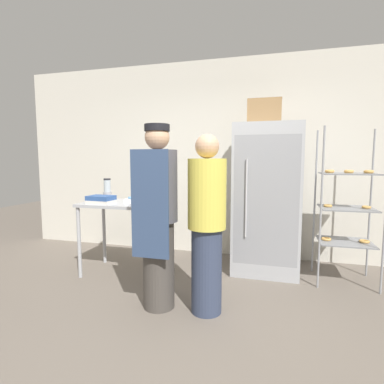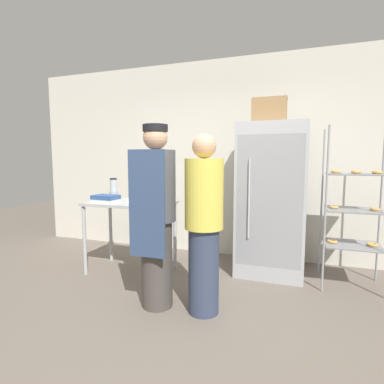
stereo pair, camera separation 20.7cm
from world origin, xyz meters
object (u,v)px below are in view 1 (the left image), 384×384
object	(u,v)px
binder_stack	(101,200)
person_customer	(207,224)
cardboard_storage_box	(264,112)
blender_pitcher	(107,190)
donut_box	(139,199)
baking_rack	(347,207)
person_baker	(158,215)
refrigerator	(266,199)

from	to	relation	value
binder_stack	person_customer	distance (m)	1.50
binder_stack	cardboard_storage_box	world-z (taller)	cardboard_storage_box
blender_pitcher	cardboard_storage_box	xyz separation A→B (m)	(1.98, 0.34, 0.98)
donut_box	person_customer	world-z (taller)	person_customer
donut_box	blender_pitcher	size ratio (longest dim) A/B	1.05
baking_rack	person_customer	size ratio (longest dim) A/B	1.08
baking_rack	person_baker	xyz separation A→B (m)	(-1.84, -1.12, 0.02)
binder_stack	person_customer	size ratio (longest dim) A/B	0.19
binder_stack	refrigerator	bearing A→B (deg)	19.41
blender_pitcher	person_baker	bearing A→B (deg)	-40.66
blender_pitcher	cardboard_storage_box	bearing A→B (deg)	9.87
refrigerator	baking_rack	distance (m)	0.90
refrigerator	person_baker	bearing A→B (deg)	-127.95
blender_pitcher	cardboard_storage_box	size ratio (longest dim) A/B	0.68
refrigerator	baking_rack	bearing A→B (deg)	-6.32
donut_box	binder_stack	bearing A→B (deg)	-153.30
baking_rack	binder_stack	world-z (taller)	baking_rack
refrigerator	cardboard_storage_box	xyz separation A→B (m)	(-0.05, 0.05, 1.07)
donut_box	binder_stack	distance (m)	0.44
blender_pitcher	person_baker	xyz separation A→B (m)	(1.08, -0.93, -0.11)
binder_stack	baking_rack	bearing A→B (deg)	11.55
donut_box	blender_pitcher	distance (m)	0.56
blender_pitcher	person_customer	distance (m)	1.79
refrigerator	person_customer	size ratio (longest dim) A/B	1.13
person_customer	baking_rack	bearing A→B (deg)	38.30
donut_box	cardboard_storage_box	xyz separation A→B (m)	(1.45, 0.52, 1.05)
baking_rack	donut_box	xyz separation A→B (m)	(-2.39, -0.37, 0.06)
blender_pitcher	refrigerator	bearing A→B (deg)	8.33
binder_stack	person_baker	bearing A→B (deg)	-30.46
baking_rack	blender_pitcher	size ratio (longest dim) A/B	6.44
baking_rack	blender_pitcher	xyz separation A→B (m)	(-2.92, -0.20, 0.13)
donut_box	binder_stack	size ratio (longest dim) A/B	0.94
baking_rack	person_customer	xyz separation A→B (m)	(-1.38, -1.09, -0.05)
baking_rack	cardboard_storage_box	distance (m)	1.46
cardboard_storage_box	person_customer	bearing A→B (deg)	-109.71
refrigerator	person_baker	xyz separation A→B (m)	(-0.95, -1.22, -0.02)
blender_pitcher	baking_rack	bearing A→B (deg)	3.89
binder_stack	person_baker	distance (m)	1.09
binder_stack	person_baker	xyz separation A→B (m)	(0.94, -0.55, -0.04)
donut_box	baking_rack	bearing A→B (deg)	8.83
refrigerator	person_baker	size ratio (longest dim) A/B	1.06
baking_rack	binder_stack	distance (m)	2.85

